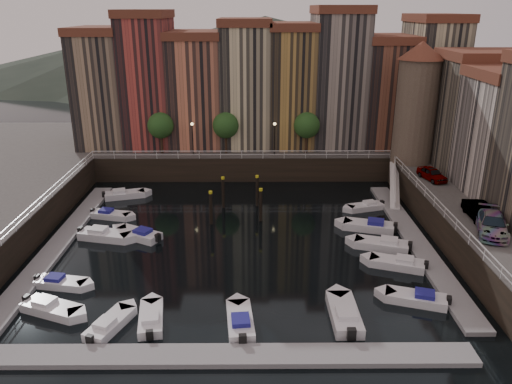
{
  "coord_description": "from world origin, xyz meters",
  "views": [
    {
      "loc": [
        1.34,
        -42.13,
        20.15
      ],
      "look_at": [
        1.65,
        4.0,
        3.1
      ],
      "focal_mm": 35.0,
      "sensor_mm": 36.0,
      "label": 1
    }
  ],
  "objects_px": {
    "gangway": "(395,183)",
    "mooring_pilings": "(238,199)",
    "boat_left_0": "(51,308)",
    "car_a": "(432,175)",
    "boat_left_2": "(104,235)",
    "car_b": "(478,212)",
    "corner_tower": "(417,101)",
    "boat_left_1": "(61,283)",
    "car_c": "(492,225)"
  },
  "relations": [
    {
      "from": "corner_tower",
      "to": "car_b",
      "type": "distance_m",
      "value": 18.41
    },
    {
      "from": "car_a",
      "to": "boat_left_0",
      "type": "bearing_deg",
      "value": -164.98
    },
    {
      "from": "gangway",
      "to": "boat_left_0",
      "type": "bearing_deg",
      "value": -143.73
    },
    {
      "from": "corner_tower",
      "to": "boat_left_1",
      "type": "xyz_separation_m",
      "value": [
        -33.49,
        -23.01,
        -9.87
      ]
    },
    {
      "from": "corner_tower",
      "to": "boat_left_2",
      "type": "xyz_separation_m",
      "value": [
        -32.5,
        -14.58,
        -9.8
      ]
    },
    {
      "from": "gangway",
      "to": "boat_left_1",
      "type": "xyz_separation_m",
      "value": [
        -30.59,
        -18.51,
        -1.6
      ]
    },
    {
      "from": "boat_left_1",
      "to": "car_a",
      "type": "xyz_separation_m",
      "value": [
        33.71,
        16.11,
        3.35
      ]
    },
    {
      "from": "mooring_pilings",
      "to": "car_c",
      "type": "relative_size",
      "value": 0.97
    },
    {
      "from": "mooring_pilings",
      "to": "boat_left_1",
      "type": "xyz_separation_m",
      "value": [
        -13.31,
        -14.24,
        -1.33
      ]
    },
    {
      "from": "mooring_pilings",
      "to": "boat_left_1",
      "type": "bearing_deg",
      "value": -133.08
    },
    {
      "from": "boat_left_1",
      "to": "car_c",
      "type": "distance_m",
      "value": 34.34
    },
    {
      "from": "car_b",
      "to": "car_c",
      "type": "relative_size",
      "value": 0.78
    },
    {
      "from": "corner_tower",
      "to": "car_b",
      "type": "relative_size",
      "value": 3.24
    },
    {
      "from": "gangway",
      "to": "car_c",
      "type": "distance_m",
      "value": 16.13
    },
    {
      "from": "corner_tower",
      "to": "boat_left_1",
      "type": "relative_size",
      "value": 3.25
    },
    {
      "from": "boat_left_0",
      "to": "car_c",
      "type": "relative_size",
      "value": 0.86
    },
    {
      "from": "car_b",
      "to": "gangway",
      "type": "bearing_deg",
      "value": 107.67
    },
    {
      "from": "mooring_pilings",
      "to": "car_a",
      "type": "height_order",
      "value": "car_a"
    },
    {
      "from": "boat_left_2",
      "to": "car_b",
      "type": "height_order",
      "value": "car_b"
    },
    {
      "from": "car_b",
      "to": "mooring_pilings",
      "type": "bearing_deg",
      "value": 159.75
    },
    {
      "from": "boat_left_2",
      "to": "car_a",
      "type": "bearing_deg",
      "value": 26.03
    },
    {
      "from": "boat_left_1",
      "to": "car_b",
      "type": "height_order",
      "value": "car_b"
    },
    {
      "from": "gangway",
      "to": "mooring_pilings",
      "type": "xyz_separation_m",
      "value": [
        -17.27,
        -4.27,
        -0.27
      ]
    },
    {
      "from": "boat_left_0",
      "to": "car_a",
      "type": "bearing_deg",
      "value": 52.39
    },
    {
      "from": "boat_left_0",
      "to": "mooring_pilings",
      "type": "bearing_deg",
      "value": 76.1
    },
    {
      "from": "corner_tower",
      "to": "car_a",
      "type": "relative_size",
      "value": 3.52
    },
    {
      "from": "corner_tower",
      "to": "gangway",
      "type": "distance_m",
      "value": 9.86
    },
    {
      "from": "gangway",
      "to": "car_c",
      "type": "relative_size",
      "value": 1.52
    },
    {
      "from": "boat_left_1",
      "to": "boat_left_2",
      "type": "relative_size",
      "value": 0.82
    },
    {
      "from": "boat_left_0",
      "to": "car_b",
      "type": "relative_size",
      "value": 1.1
    },
    {
      "from": "gangway",
      "to": "mooring_pilings",
      "type": "height_order",
      "value": "gangway"
    },
    {
      "from": "corner_tower",
      "to": "boat_left_0",
      "type": "height_order",
      "value": "corner_tower"
    },
    {
      "from": "corner_tower",
      "to": "boat_left_1",
      "type": "bearing_deg",
      "value": -145.51
    },
    {
      "from": "boat_left_1",
      "to": "car_a",
      "type": "bearing_deg",
      "value": 35.89
    },
    {
      "from": "mooring_pilings",
      "to": "boat_left_0",
      "type": "relative_size",
      "value": 1.12
    },
    {
      "from": "boat_left_1",
      "to": "boat_left_2",
      "type": "bearing_deg",
      "value": 93.67
    },
    {
      "from": "car_a",
      "to": "car_c",
      "type": "relative_size",
      "value": 0.72
    },
    {
      "from": "corner_tower",
      "to": "car_a",
      "type": "xyz_separation_m",
      "value": [
        0.22,
        -6.9,
        -6.53
      ]
    },
    {
      "from": "corner_tower",
      "to": "boat_left_0",
      "type": "distance_m",
      "value": 43.38
    },
    {
      "from": "gangway",
      "to": "car_c",
      "type": "height_order",
      "value": "car_c"
    },
    {
      "from": "boat_left_0",
      "to": "car_a",
      "type": "height_order",
      "value": "car_a"
    },
    {
      "from": "mooring_pilings",
      "to": "corner_tower",
      "type": "bearing_deg",
      "value": 23.5
    },
    {
      "from": "car_c",
      "to": "boat_left_0",
      "type": "bearing_deg",
      "value": -150.39
    },
    {
      "from": "boat_left_1",
      "to": "car_a",
      "type": "height_order",
      "value": "car_a"
    },
    {
      "from": "mooring_pilings",
      "to": "boat_left_0",
      "type": "xyz_separation_m",
      "value": [
        -12.73,
        -17.74,
        -1.29
      ]
    },
    {
      "from": "boat_left_0",
      "to": "boat_left_1",
      "type": "relative_size",
      "value": 1.1
    },
    {
      "from": "car_b",
      "to": "boat_left_0",
      "type": "bearing_deg",
      "value": -162.8
    },
    {
      "from": "mooring_pilings",
      "to": "car_b",
      "type": "distance_m",
      "value": 22.63
    },
    {
      "from": "corner_tower",
      "to": "boat_left_1",
      "type": "height_order",
      "value": "corner_tower"
    },
    {
      "from": "corner_tower",
      "to": "mooring_pilings",
      "type": "relative_size",
      "value": 2.62
    }
  ]
}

